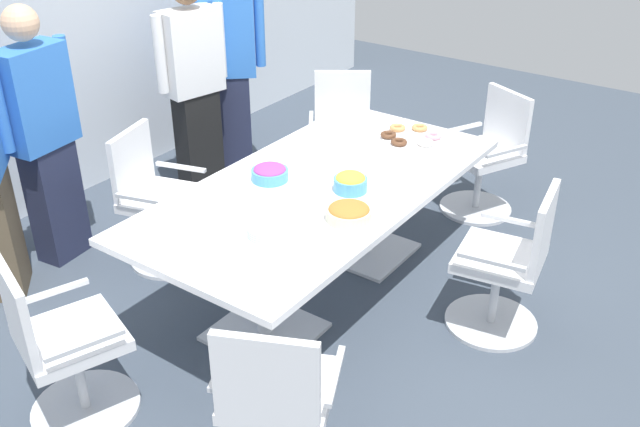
{
  "coord_description": "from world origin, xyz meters",
  "views": [
    {
      "loc": [
        -3.09,
        -2.2,
        2.65
      ],
      "look_at": [
        0.0,
        0.0,
        0.55
      ],
      "focal_mm": 40.55,
      "sensor_mm": 36.0,
      "label": 1
    }
  ],
  "objects_px": {
    "conference_table": "(320,202)",
    "office_chair_1": "(508,269)",
    "snack_bowl_pretzels": "(349,212)",
    "snack_bowl_chips_yellow": "(350,182)",
    "office_chair_3": "(342,139)",
    "napkin_pile": "(388,157)",
    "donut_platter": "(411,136)",
    "office_chair_5": "(62,350)",
    "snack_bowl_candy_mix": "(270,173)",
    "office_chair_2": "(486,160)",
    "person_standing_3": "(228,65)",
    "office_chair_4": "(158,205)",
    "person_standing_2": "(194,83)",
    "office_chair_0": "(277,408)",
    "person_standing_1": "(43,135)",
    "plate_stack": "(266,232)"
  },
  "relations": [
    {
      "from": "conference_table",
      "to": "office_chair_1",
      "type": "xyz_separation_m",
      "value": [
        0.3,
        -1.09,
        -0.22
      ]
    },
    {
      "from": "office_chair_1",
      "to": "snack_bowl_pretzels",
      "type": "relative_size",
      "value": 3.63
    },
    {
      "from": "snack_bowl_chips_yellow",
      "to": "snack_bowl_pretzels",
      "type": "bearing_deg",
      "value": -147.97
    },
    {
      "from": "office_chair_3",
      "to": "snack_bowl_pretzels",
      "type": "relative_size",
      "value": 3.63
    },
    {
      "from": "office_chair_1",
      "to": "snack_bowl_chips_yellow",
      "type": "xyz_separation_m",
      "value": [
        -0.28,
        0.89,
        0.4
      ]
    },
    {
      "from": "napkin_pile",
      "to": "conference_table",
      "type": "bearing_deg",
      "value": 161.91
    },
    {
      "from": "snack_bowl_chips_yellow",
      "to": "donut_platter",
      "type": "relative_size",
      "value": 0.48
    },
    {
      "from": "office_chair_5",
      "to": "snack_bowl_candy_mix",
      "type": "distance_m",
      "value": 1.53
    },
    {
      "from": "conference_table",
      "to": "snack_bowl_pretzels",
      "type": "height_order",
      "value": "snack_bowl_pretzels"
    },
    {
      "from": "office_chair_2",
      "to": "office_chair_3",
      "type": "bearing_deg",
      "value": 41.0
    },
    {
      "from": "person_standing_3",
      "to": "snack_bowl_candy_mix",
      "type": "bearing_deg",
      "value": 96.98
    },
    {
      "from": "office_chair_4",
      "to": "person_standing_2",
      "type": "distance_m",
      "value": 1.2
    },
    {
      "from": "office_chair_3",
      "to": "snack_bowl_pretzels",
      "type": "height_order",
      "value": "office_chair_3"
    },
    {
      "from": "office_chair_1",
      "to": "office_chair_2",
      "type": "xyz_separation_m",
      "value": [
        1.3,
        0.71,
        0.0
      ]
    },
    {
      "from": "office_chair_4",
      "to": "office_chair_0",
      "type": "bearing_deg",
      "value": 44.36
    },
    {
      "from": "office_chair_3",
      "to": "person_standing_1",
      "type": "bearing_deg",
      "value": 28.76
    },
    {
      "from": "office_chair_2",
      "to": "office_chair_1",
      "type": "bearing_deg",
      "value": 144.22
    },
    {
      "from": "plate_stack",
      "to": "office_chair_5",
      "type": "bearing_deg",
      "value": 152.88
    },
    {
      "from": "office_chair_1",
      "to": "napkin_pile",
      "type": "xyz_separation_m",
      "value": [
        0.2,
        0.92,
        0.38
      ]
    },
    {
      "from": "office_chair_0",
      "to": "donut_platter",
      "type": "bearing_deg",
      "value": 80.11
    },
    {
      "from": "office_chair_1",
      "to": "plate_stack",
      "type": "relative_size",
      "value": 4.75
    },
    {
      "from": "office_chair_1",
      "to": "person_standing_1",
      "type": "bearing_deg",
      "value": 99.99
    },
    {
      "from": "office_chair_4",
      "to": "plate_stack",
      "type": "distance_m",
      "value": 1.3
    },
    {
      "from": "office_chair_5",
      "to": "person_standing_2",
      "type": "xyz_separation_m",
      "value": [
        2.25,
        1.26,
        0.46
      ]
    },
    {
      "from": "person_standing_3",
      "to": "conference_table",
      "type": "bearing_deg",
      "value": 105.08
    },
    {
      "from": "office_chair_0",
      "to": "plate_stack",
      "type": "bearing_deg",
      "value": 106.54
    },
    {
      "from": "office_chair_4",
      "to": "office_chair_5",
      "type": "relative_size",
      "value": 1.0
    },
    {
      "from": "person_standing_1",
      "to": "person_standing_2",
      "type": "height_order",
      "value": "person_standing_1"
    },
    {
      "from": "snack_bowl_pretzels",
      "to": "plate_stack",
      "type": "height_order",
      "value": "snack_bowl_pretzels"
    },
    {
      "from": "office_chair_1",
      "to": "snack_bowl_candy_mix",
      "type": "bearing_deg",
      "value": 98.29
    },
    {
      "from": "conference_table",
      "to": "snack_bowl_chips_yellow",
      "type": "height_order",
      "value": "snack_bowl_chips_yellow"
    },
    {
      "from": "office_chair_0",
      "to": "snack_bowl_chips_yellow",
      "type": "relative_size",
      "value": 4.67
    },
    {
      "from": "plate_stack",
      "to": "person_standing_2",
      "type": "bearing_deg",
      "value": 53.56
    },
    {
      "from": "office_chair_4",
      "to": "office_chair_1",
      "type": "bearing_deg",
      "value": 89.32
    },
    {
      "from": "office_chair_3",
      "to": "donut_platter",
      "type": "distance_m",
      "value": 0.98
    },
    {
      "from": "person_standing_1",
      "to": "snack_bowl_chips_yellow",
      "type": "distance_m",
      "value": 1.99
    },
    {
      "from": "office_chair_3",
      "to": "office_chair_2",
      "type": "bearing_deg",
      "value": 160.29
    },
    {
      "from": "office_chair_2",
      "to": "person_standing_3",
      "type": "height_order",
      "value": "person_standing_3"
    },
    {
      "from": "snack_bowl_candy_mix",
      "to": "office_chair_4",
      "type": "bearing_deg",
      "value": 102.7
    },
    {
      "from": "office_chair_3",
      "to": "office_chair_4",
      "type": "relative_size",
      "value": 1.0
    },
    {
      "from": "person_standing_2",
      "to": "person_standing_3",
      "type": "bearing_deg",
      "value": -166.96
    },
    {
      "from": "person_standing_1",
      "to": "snack_bowl_pretzels",
      "type": "relative_size",
      "value": 6.75
    },
    {
      "from": "office_chair_2",
      "to": "snack_bowl_pretzels",
      "type": "height_order",
      "value": "office_chair_2"
    },
    {
      "from": "conference_table",
      "to": "donut_platter",
      "type": "distance_m",
      "value": 0.91
    },
    {
      "from": "napkin_pile",
      "to": "office_chair_5",
      "type": "bearing_deg",
      "value": 165.73
    },
    {
      "from": "office_chair_3",
      "to": "office_chair_1",
      "type": "bearing_deg",
      "value": 115.82
    },
    {
      "from": "office_chair_2",
      "to": "office_chair_4",
      "type": "relative_size",
      "value": 1.0
    },
    {
      "from": "snack_bowl_chips_yellow",
      "to": "plate_stack",
      "type": "distance_m",
      "value": 0.68
    },
    {
      "from": "office_chair_0",
      "to": "office_chair_1",
      "type": "distance_m",
      "value": 1.66
    },
    {
      "from": "snack_bowl_pretzels",
      "to": "plate_stack",
      "type": "bearing_deg",
      "value": 146.88
    }
  ]
}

